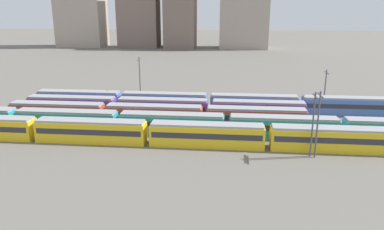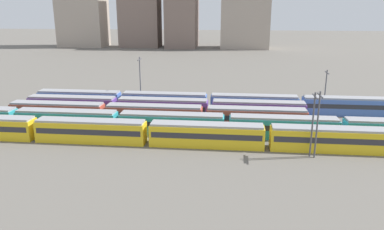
% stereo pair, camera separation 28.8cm
% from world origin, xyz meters
% --- Properties ---
extents(ground_plane, '(600.00, 600.00, 0.00)m').
position_xyz_m(ground_plane, '(0.00, 10.40, 0.00)').
color(ground_plane, '#666059').
extents(train_track_0, '(112.50, 3.06, 3.75)m').
position_xyz_m(train_track_0, '(40.83, 0.00, 1.90)').
color(train_track_0, yellow).
rests_on(train_track_0, ground_plane).
extents(train_track_1, '(112.50, 3.06, 3.75)m').
position_xyz_m(train_track_1, '(34.43, 5.20, 1.90)').
color(train_track_1, teal).
rests_on(train_track_1, ground_plane).
extents(train_track_2, '(55.80, 3.06, 3.75)m').
position_xyz_m(train_track_2, '(20.81, 10.40, 1.90)').
color(train_track_2, '#BC4C38').
rests_on(train_track_2, ground_plane).
extents(train_track_3, '(55.80, 3.06, 3.75)m').
position_xyz_m(train_track_3, '(21.52, 15.60, 1.90)').
color(train_track_3, '#6B429E').
rests_on(train_track_3, ground_plane).
extents(train_track_4, '(93.60, 3.06, 3.75)m').
position_xyz_m(train_track_4, '(39.84, 20.80, 1.90)').
color(train_track_4, '#4C70BC').
rests_on(train_track_4, ground_plane).
extents(catenary_pole_0, '(0.24, 3.20, 9.74)m').
position_xyz_m(catenary_pole_0, '(46.88, -2.72, 5.41)').
color(catenary_pole_0, '#4C4C51').
rests_on(catenary_pole_0, ground_plane).
extents(catenary_pole_1, '(0.24, 3.20, 8.77)m').
position_xyz_m(catenary_pole_1, '(54.75, 23.86, 4.91)').
color(catenary_pole_1, '#4C4C51').
rests_on(catenary_pole_1, ground_plane).
extents(catenary_pole_2, '(0.24, 3.20, 9.98)m').
position_xyz_m(catenary_pole_2, '(47.48, -3.03, 5.54)').
color(catenary_pole_2, '#4C4C51').
rests_on(catenary_pole_2, ground_plane).
extents(catenary_pole_3, '(0.24, 3.20, 10.88)m').
position_xyz_m(catenary_pole_3, '(14.96, 24.08, 6.00)').
color(catenary_pole_3, '#4C4C51').
rests_on(catenary_pole_3, ground_plane).
extents(distant_building_0, '(24.82, 17.03, 43.91)m').
position_xyz_m(distant_building_0, '(-47.59, 149.44, 21.95)').
color(distant_building_0, '#A89989').
rests_on(distant_building_0, ground_plane).
extents(distant_building_1, '(21.52, 13.38, 32.99)m').
position_xyz_m(distant_building_1, '(-15.38, 149.44, 16.49)').
color(distant_building_1, '#7A665B').
rests_on(distant_building_1, ground_plane).
extents(distant_building_2, '(16.04, 21.69, 43.57)m').
position_xyz_m(distant_building_2, '(7.63, 149.44, 21.79)').
color(distant_building_2, '#7A665B').
rests_on(distant_building_2, ground_plane).
extents(distant_building_3, '(24.95, 18.86, 47.54)m').
position_xyz_m(distant_building_3, '(41.20, 149.44, 23.77)').
color(distant_building_3, '#A89989').
rests_on(distant_building_3, ground_plane).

